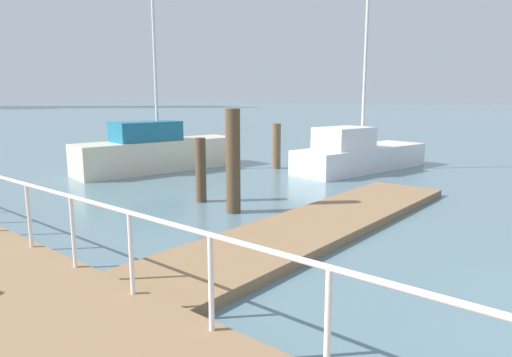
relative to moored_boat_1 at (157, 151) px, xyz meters
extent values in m
cube|color=#93704C|center=(-2.88, -9.01, -0.67)|extent=(10.47, 2.00, 0.18)
cylinder|color=white|center=(-7.77, -12.27, 0.17)|extent=(0.06, 0.06, 1.05)
cylinder|color=white|center=(-7.77, -10.87, 0.17)|extent=(0.06, 0.06, 1.05)
cylinder|color=white|center=(-7.77, -9.47, 0.17)|extent=(0.06, 0.06, 1.05)
cylinder|color=white|center=(-7.77, -8.07, 0.17)|extent=(0.06, 0.06, 1.05)
cylinder|color=white|center=(-7.77, -6.67, 0.17)|extent=(0.06, 0.06, 1.05)
cylinder|color=white|center=(-7.77, -8.77, 0.69)|extent=(0.06, 26.61, 0.06)
cylinder|color=brown|center=(-2.56, -5.19, 0.12)|extent=(0.29, 0.29, 1.75)
cylinder|color=brown|center=(-2.86, -6.66, 0.52)|extent=(0.36, 0.36, 2.56)
cylinder|color=brown|center=(3.35, -3.28, 0.14)|extent=(0.32, 0.32, 1.79)
cylinder|color=#473826|center=(5.06, -6.23, 0.01)|extent=(0.36, 0.36, 1.54)
cube|color=beige|center=(0.08, -0.01, -0.17)|extent=(6.58, 2.68, 1.17)
cube|color=#1E6B8C|center=(-0.40, 0.07, 0.78)|extent=(2.65, 1.69, 0.73)
cylinder|color=silver|center=(0.08, -0.01, 3.25)|extent=(0.12, 0.12, 5.67)
cube|color=white|center=(5.22, -6.01, -0.30)|extent=(6.36, 2.90, 0.91)
cube|color=white|center=(4.15, -5.81, 0.55)|extent=(2.29, 1.80, 0.80)
cylinder|color=silver|center=(5.22, -6.01, 3.45)|extent=(0.12, 0.12, 6.61)
camera|label=1|loc=(-10.87, -14.07, 2.09)|focal=31.74mm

